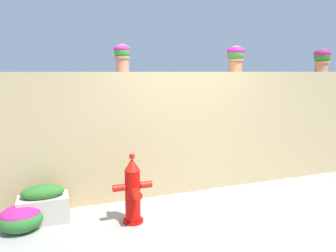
# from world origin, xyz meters

# --- Properties ---
(ground_plane) EXTENTS (24.00, 24.00, 0.00)m
(ground_plane) POSITION_xyz_m (0.00, 0.00, 0.00)
(ground_plane) COLOR gray
(stone_wall) EXTENTS (6.25, 0.39, 1.84)m
(stone_wall) POSITION_xyz_m (0.00, 1.18, 0.92)
(stone_wall) COLOR tan
(stone_wall) RESTS_ON ground
(potted_plant_1) EXTENTS (0.23, 0.23, 0.39)m
(potted_plant_1) POSITION_xyz_m (-0.93, 1.17, 2.08)
(potted_plant_1) COLOR #B8725A
(potted_plant_1) RESTS_ON stone_wall
(potted_plant_2) EXTENTS (0.29, 0.29, 0.42)m
(potted_plant_2) POSITION_xyz_m (0.94, 1.20, 2.10)
(potted_plant_2) COLOR #B4784C
(potted_plant_2) RESTS_ON stone_wall
(potted_plant_3) EXTENTS (0.29, 0.29, 0.41)m
(potted_plant_3) POSITION_xyz_m (2.72, 1.20, 2.09)
(potted_plant_3) COLOR #BB775B
(potted_plant_3) RESTS_ON stone_wall
(fire_hydrant) EXTENTS (0.49, 0.39, 0.87)m
(fire_hydrant) POSITION_xyz_m (-1.03, 0.28, 0.40)
(fire_hydrant) COLOR red
(fire_hydrant) RESTS_ON ground
(flower_bush_left) EXTENTS (0.50, 0.45, 0.31)m
(flower_bush_left) POSITION_xyz_m (-2.32, 0.54, 0.16)
(flower_bush_left) COLOR #2B702C
(flower_bush_left) RESTS_ON ground
(planter_box) EXTENTS (0.60, 0.34, 0.48)m
(planter_box) POSITION_xyz_m (-2.07, 0.68, 0.23)
(planter_box) COLOR #B6AD9B
(planter_box) RESTS_ON ground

